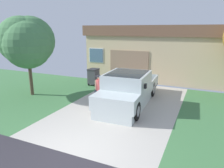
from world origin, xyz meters
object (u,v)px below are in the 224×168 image
at_px(house_with_garage, 163,50).
at_px(wheeled_trash_bin, 93,76).
at_px(handbag, 98,105).
at_px(front_yard_tree, 27,42).
at_px(pickup_truck, 128,90).
at_px(person_with_hat, 99,88).

distance_m(house_with_garage, wheeled_trash_bin, 6.53).
distance_m(handbag, wheeled_trash_bin, 4.35).
distance_m(front_yard_tree, wheeled_trash_bin, 4.72).
xyz_separation_m(handbag, wheeled_trash_bin, (-2.29, 3.67, 0.46)).
xyz_separation_m(pickup_truck, house_with_garage, (0.08, 8.04, 1.24)).
height_order(handbag, house_with_garage, house_with_garage).
xyz_separation_m(handbag, house_with_garage, (1.26, 8.97, 1.86)).
distance_m(person_with_hat, front_yard_tree, 4.87).
xyz_separation_m(pickup_truck, handbag, (-1.18, -0.93, -0.62)).
relative_size(pickup_truck, handbag, 13.01).
bearing_deg(handbag, pickup_truck, 38.17).
height_order(pickup_truck, person_with_hat, pickup_truck).
distance_m(house_with_garage, front_yard_tree, 10.48).
xyz_separation_m(house_with_garage, front_yard_tree, (-5.73, -8.71, 1.02)).
bearing_deg(house_with_garage, front_yard_tree, -123.32).
xyz_separation_m(person_with_hat, wheeled_trash_bin, (-2.20, 3.34, -0.29)).
bearing_deg(pickup_truck, wheeled_trash_bin, -41.18).
xyz_separation_m(front_yard_tree, wheeled_trash_bin, (2.18, 3.41, -2.42)).
relative_size(person_with_hat, house_with_garage, 0.15).
bearing_deg(wheeled_trash_bin, handbag, -58.06).
bearing_deg(person_with_hat, handbag, -91.29).
xyz_separation_m(house_with_garage, wheeled_trash_bin, (-3.55, -5.30, -1.40)).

